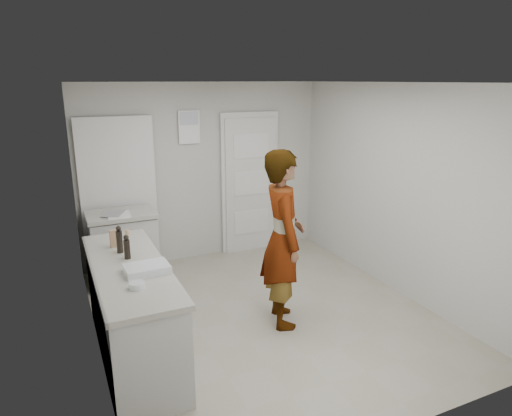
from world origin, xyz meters
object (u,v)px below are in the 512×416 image
oil_cruet_a (127,247)px  baking_dish (147,269)px  spice_jar (127,233)px  cake_mix_box (115,238)px  egg_bowl (137,285)px  oil_cruet_b (119,240)px  person (283,239)px

oil_cruet_a → baking_dish: bearing=-75.7°
spice_jar → oil_cruet_a: size_ratio=0.31×
spice_jar → oil_cruet_a: oil_cruet_a is taller
cake_mix_box → egg_bowl: 1.03m
cake_mix_box → oil_cruet_b: (0.01, -0.18, 0.04)m
spice_jar → baking_dish: 1.03m
oil_cruet_a → egg_bowl: (-0.04, -0.67, -0.09)m
oil_cruet_b → baking_dish: oil_cruet_b is taller
baking_dish → egg_bowl: size_ratio=3.05×
cake_mix_box → spice_jar: bearing=56.1°
cake_mix_box → oil_cruet_b: size_ratio=0.65×
oil_cruet_b → baking_dish: 0.60m
cake_mix_box → oil_cruet_a: 0.37m
oil_cruet_a → oil_cruet_b: oil_cruet_b is taller
cake_mix_box → egg_bowl: size_ratio=1.41×
spice_jar → egg_bowl: (-0.14, -1.30, -0.01)m
person → cake_mix_box: (-1.60, 0.52, 0.08)m
baking_dish → egg_bowl: bearing=-116.4°
egg_bowl → spice_jar: bearing=83.8°
oil_cruet_a → spice_jar: bearing=80.9°
baking_dish → person: bearing=9.1°
cake_mix_box → egg_bowl: cake_mix_box is taller
spice_jar → egg_bowl: size_ratio=0.58×
person → egg_bowl: person is taller
cake_mix_box → spice_jar: (0.15, 0.27, -0.05)m
person → cake_mix_box: size_ratio=10.74×
oil_cruet_a → oil_cruet_b: (-0.04, 0.19, 0.02)m
cake_mix_box → spice_jar: cake_mix_box is taller
oil_cruet_a → egg_bowl: bearing=-93.3°
person → egg_bowl: size_ratio=15.11×
oil_cruet_b → egg_bowl: (-0.00, -0.85, -0.10)m
spice_jar → baking_dish: size_ratio=0.19×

